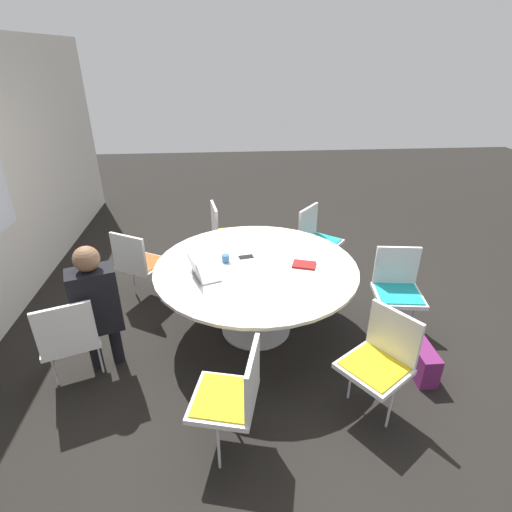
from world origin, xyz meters
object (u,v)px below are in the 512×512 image
object	(u,v)px
laptop	(201,272)
spiral_notebook	(304,265)
chair_4	(316,236)
chair_6	(139,261)
chair_5	(225,231)
person_0	(96,302)
coffee_cup	(226,259)
chair_2	(381,357)
chair_3	(398,285)
cell_phone	(246,257)
chair_0	(69,335)
handbag	(422,362)
chair_1	(233,393)

from	to	relation	value
laptop	spiral_notebook	xyz separation A→B (m)	(0.14, -0.95, -0.05)
chair_4	chair_6	xyz separation A→B (m)	(-0.47, 2.03, 0.00)
chair_5	chair_6	distance (m)	1.18
chair_6	person_0	bearing A→B (deg)	-66.98
coffee_cup	chair_2	bearing A→B (deg)	-136.40
chair_3	chair_6	distance (m)	2.66
chair_3	cell_phone	bearing A→B (deg)	-3.83
chair_5	spiral_notebook	size ratio (longest dim) A/B	3.48
chair_2	chair_5	world-z (taller)	same
chair_2	chair_6	size ratio (longest dim) A/B	1.00
chair_0	chair_5	size ratio (longest dim) A/B	1.00
chair_0	handbag	xyz separation A→B (m)	(-0.13, -2.90, -0.37)
person_0	handbag	xyz separation A→B (m)	(-0.29, -2.70, -0.57)
spiral_notebook	coffee_cup	size ratio (longest dim) A/B	3.28
person_0	spiral_notebook	xyz separation A→B (m)	(0.43, -1.78, 0.03)
chair_2	chair_6	world-z (taller)	same
coffee_cup	cell_phone	world-z (taller)	coffee_cup
chair_4	handbag	distance (m)	1.95
chair_3	handbag	bearing A→B (deg)	98.57
chair_3	chair_6	world-z (taller)	same
person_0	chair_1	bearing A→B (deg)	-58.64
handbag	cell_phone	bearing A→B (deg)	57.20
chair_2	laptop	bearing A→B (deg)	21.38
chair_1	cell_phone	world-z (taller)	chair_1
chair_1	chair_4	xyz separation A→B (m)	(2.41, -1.08, 0.00)
chair_1	laptop	distance (m)	1.21
chair_6	laptop	distance (m)	1.10
chair_6	chair_1	bearing A→B (deg)	-34.27
chair_2	person_0	distance (m)	2.25
chair_2	person_0	xyz separation A→B (m)	(0.60, 2.16, 0.19)
chair_3	coffee_cup	size ratio (longest dim) A/B	11.42
chair_5	coffee_cup	xyz separation A→B (m)	(-1.23, 0.00, 0.25)
chair_0	cell_phone	size ratio (longest dim) A/B	5.70
chair_5	coffee_cup	distance (m)	1.26
chair_6	cell_phone	world-z (taller)	chair_6
chair_2	person_0	bearing A→B (deg)	39.53
chair_4	handbag	world-z (taller)	chair_4
chair_2	cell_phone	world-z (taller)	chair_2
chair_0	spiral_notebook	xyz separation A→B (m)	(0.59, -1.98, 0.23)
chair_0	spiral_notebook	bearing A→B (deg)	-3.36
chair_5	cell_phone	bearing A→B (deg)	0.62
person_0	handbag	size ratio (longest dim) A/B	3.36
chair_0	person_0	size ratio (longest dim) A/B	0.71
spiral_notebook	chair_6	bearing A→B (deg)	68.65
chair_2	chair_3	distance (m)	1.10
chair_5	coffee_cup	bearing A→B (deg)	-9.08
chair_2	chair_4	xyz separation A→B (m)	(2.15, 0.01, 0.00)
chair_3	chair_5	distance (m)	2.17
chair_4	person_0	bearing A→B (deg)	-14.15
chair_1	spiral_notebook	distance (m)	1.49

